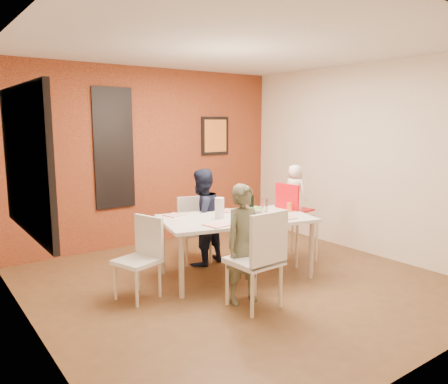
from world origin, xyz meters
TOP-DOWN VIEW (x-y plane):
  - ground at (0.00, 0.00)m, footprint 4.50×4.50m
  - ceiling at (0.00, 0.00)m, footprint 4.50×4.50m
  - wall_back at (0.00, 2.25)m, footprint 4.50×0.02m
  - wall_front at (0.00, -2.25)m, footprint 4.50×0.02m
  - wall_left at (-2.25, 0.00)m, footprint 0.02×4.50m
  - wall_right at (2.25, 0.00)m, footprint 0.02×4.50m
  - brick_accent_wall at (0.00, 2.23)m, footprint 4.50×0.02m
  - picture_window_frame at (-2.22, 0.20)m, footprint 0.05×1.70m
  - picture_window_pane at (-2.21, 0.20)m, footprint 0.02×1.55m
  - glassblock_strip at (-0.60, 2.21)m, footprint 0.55×0.03m
  - glassblock_surround at (-0.60, 2.21)m, footprint 0.60×0.03m
  - art_print_frame at (1.20, 2.21)m, footprint 0.54×0.03m
  - art_print_canvas at (1.20, 2.19)m, footprint 0.44×0.01m
  - dining_table at (0.11, 0.21)m, footprint 1.98×1.40m
  - chair_near at (-0.29, -0.71)m, footprint 0.49×0.49m
  - chair_far at (0.04, 1.06)m, footprint 0.50×0.50m
  - chair_left at (-1.09, 0.30)m, footprint 0.51×0.51m
  - high_chair at (1.06, 0.19)m, footprint 0.50×0.50m
  - child_near at (-0.29, -0.46)m, footprint 0.47×0.32m
  - child_far at (0.02, 0.83)m, footprint 0.71×0.60m
  - toddler at (1.09, 0.20)m, footprint 0.26×0.36m
  - plate_near_left at (-0.33, -0.02)m, footprint 0.27×0.27m
  - plate_far_mid at (0.23, 0.54)m, footprint 0.24×0.24m
  - plate_near_right at (0.53, -0.19)m, footprint 0.26×0.26m
  - plate_far_left at (-0.46, 0.71)m, footprint 0.25×0.25m
  - salad_bowl_a at (0.13, 0.04)m, footprint 0.31×0.31m
  - salad_bowl_b at (0.51, 0.26)m, footprint 0.29×0.29m
  - wine_bottle at (0.31, 0.16)m, footprint 0.07×0.07m
  - wine_glass_a at (0.10, -0.01)m, footprint 0.07×0.07m
  - wine_glass_b at (0.41, 0.02)m, footprint 0.08×0.08m
  - paper_towel_roll at (-0.10, 0.25)m, footprint 0.11×0.11m
  - condiment_red at (0.22, 0.16)m, footprint 0.04×0.04m
  - condiment_green at (0.33, 0.20)m, footprint 0.04×0.04m
  - condiment_brown at (0.20, 0.19)m, footprint 0.03×0.03m
  - sippy_cup at (0.87, 0.06)m, footprint 0.07×0.07m

SIDE VIEW (x-z plane):
  - ground at x=0.00m, z-range 0.00..0.00m
  - chair_far at x=0.04m, z-range 0.05..0.92m
  - chair_left at x=-1.09m, z-range 0.05..0.93m
  - chair_near at x=-0.29m, z-range 0.06..1.08m
  - child_near at x=-0.29m, z-range 0.00..1.26m
  - child_far at x=0.02m, z-range 0.00..1.28m
  - high_chair at x=1.06m, z-range 0.11..1.19m
  - dining_table at x=0.11m, z-range 0.31..1.05m
  - plate_far_left at x=-0.46m, z-range 0.75..0.76m
  - plate_far_mid at x=0.23m, z-range 0.75..0.76m
  - plate_near_right at x=0.53m, z-range 0.75..0.76m
  - plate_near_left at x=-0.33m, z-range 0.75..0.76m
  - salad_bowl_b at x=0.51m, z-range 0.75..0.80m
  - salad_bowl_a at x=0.13m, z-range 0.75..0.80m
  - sippy_cup at x=0.87m, z-range 0.75..0.86m
  - condiment_brown at x=0.20m, z-range 0.75..0.88m
  - condiment_red at x=0.22m, z-range 0.75..0.89m
  - condiment_green at x=0.33m, z-range 0.75..0.89m
  - wine_glass_a at x=0.10m, z-range 0.75..0.93m
  - wine_glass_b at x=0.41m, z-range 0.75..0.97m
  - paper_towel_roll at x=-0.10m, z-range 0.75..1.00m
  - wine_bottle at x=0.31m, z-range 0.75..1.00m
  - toddler at x=1.09m, z-range 0.64..1.32m
  - wall_back at x=0.00m, z-range 0.00..2.70m
  - wall_front at x=0.00m, z-range 0.00..2.70m
  - wall_left at x=-2.25m, z-range 0.00..2.70m
  - wall_right at x=2.25m, z-range 0.00..2.70m
  - brick_accent_wall at x=0.00m, z-range 0.00..2.70m
  - glassblock_strip at x=-0.60m, z-range 0.65..2.35m
  - glassblock_surround at x=-0.60m, z-range 0.62..2.38m
  - picture_window_frame at x=-2.22m, z-range 0.90..2.20m
  - picture_window_pane at x=-2.21m, z-range 0.98..2.12m
  - art_print_frame at x=1.20m, z-range 1.33..1.97m
  - art_print_canvas at x=1.20m, z-range 1.38..1.92m
  - ceiling at x=0.00m, z-range 2.69..2.71m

